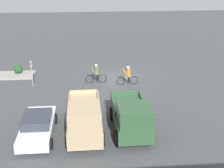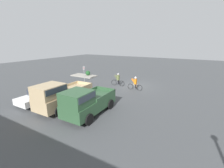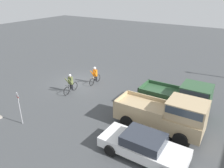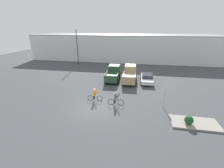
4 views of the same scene
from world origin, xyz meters
TOP-DOWN VIEW (x-y plane):
  - ground_plane at (0.00, 0.00)m, footprint 80.00×80.00m
  - pickup_truck_0 at (0.17, 9.64)m, footprint 2.25×4.88m
  - pickup_truck_1 at (2.97, 9.61)m, footprint 2.23×5.50m
  - sedan_0 at (5.78, 9.37)m, footprint 2.00×4.68m
  - cyclist_0 at (1.96, 0.82)m, footprint 1.86×0.48m
  - cyclist_1 at (-0.70, 1.44)m, footprint 1.83×0.48m
  - fire_lane_sign at (7.27, 1.34)m, footprint 0.11×0.29m
  - curb_island at (9.70, -1.47)m, footprint 4.24×2.09m
  - shrub at (9.06, -1.78)m, footprint 0.79×0.79m

SIDE VIEW (x-z plane):
  - ground_plane at x=0.00m, z-range 0.00..0.00m
  - curb_island at x=9.70m, z-range 0.00..0.15m
  - shrub at x=9.06m, z-range 0.15..0.94m
  - sedan_0 at x=5.78m, z-range 0.01..1.36m
  - cyclist_0 at x=1.96m, z-range -0.03..1.66m
  - cyclist_1 at x=-0.70m, z-range 0.00..1.65m
  - pickup_truck_0 at x=0.17m, z-range 0.03..2.32m
  - pickup_truck_1 at x=2.97m, z-range 0.03..2.42m
  - fire_lane_sign at x=7.27m, z-range 0.24..2.57m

